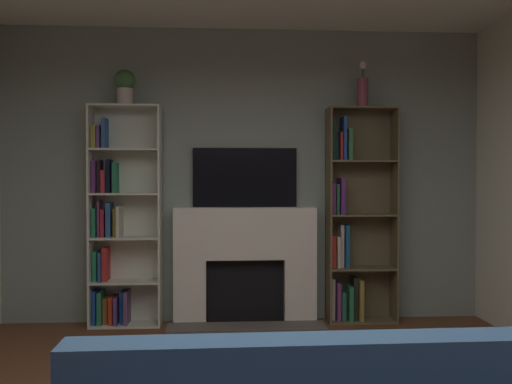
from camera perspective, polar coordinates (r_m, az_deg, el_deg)
wall_back_accent at (r=5.34m, az=-1.20°, el=1.78°), size 4.78×0.06×2.84m
fireplace at (r=5.27m, az=-1.14°, el=-7.44°), size 1.47×0.49×1.11m
tv at (r=5.28m, az=-1.17°, el=1.54°), size 1.00×0.06×0.57m
bookshelf_left at (r=5.31m, az=-14.22°, el=-3.34°), size 0.66×0.27×2.07m
bookshelf_right at (r=5.38m, az=10.14°, el=-3.27°), size 0.66×0.26×2.07m
potted_plant at (r=5.31m, az=-13.59°, el=10.81°), size 0.20×0.20×0.33m
vase_with_flowers at (r=5.41m, az=11.12°, el=10.65°), size 0.11×0.11×0.44m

